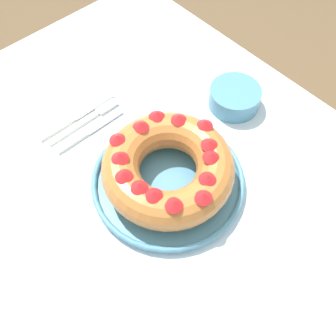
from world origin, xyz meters
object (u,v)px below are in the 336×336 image
at_px(serving_dish, 168,181).
at_px(cake_knife, 86,133).
at_px(serving_knife, 72,119).
at_px(side_bowl, 234,97).
at_px(fork, 89,119).
at_px(bundt_cake, 168,168).

distance_m(serving_dish, cake_knife, 0.23).
height_order(serving_knife, side_bowl, side_bowl).
bearing_deg(fork, serving_knife, -130.76).
distance_m(serving_dish, fork, 0.26).
distance_m(serving_knife, cake_knife, 0.06).
distance_m(fork, cake_knife, 0.04).
xyz_separation_m(serving_knife, side_bowl, (0.22, 0.32, 0.02)).
bearing_deg(side_bowl, fork, -124.36).
bearing_deg(side_bowl, serving_dish, -77.70).
xyz_separation_m(serving_dish, fork, (-0.26, -0.02, -0.01)).
height_order(serving_dish, bundt_cake, bundt_cake).
bearing_deg(bundt_cake, fork, -175.24).
bearing_deg(cake_knife, side_bowl, 64.34).
height_order(serving_dish, fork, serving_dish).
xyz_separation_m(serving_dish, serving_knife, (-0.28, -0.05, -0.01)).
bearing_deg(serving_dish, fork, -175.22).
bearing_deg(fork, cake_knife, -45.38).
relative_size(fork, side_bowl, 1.59).
bearing_deg(serving_knife, bundt_cake, 5.91).
distance_m(bundt_cake, fork, 0.27).
bearing_deg(cake_knife, bundt_cake, 15.03).
relative_size(bundt_cake, side_bowl, 2.21).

